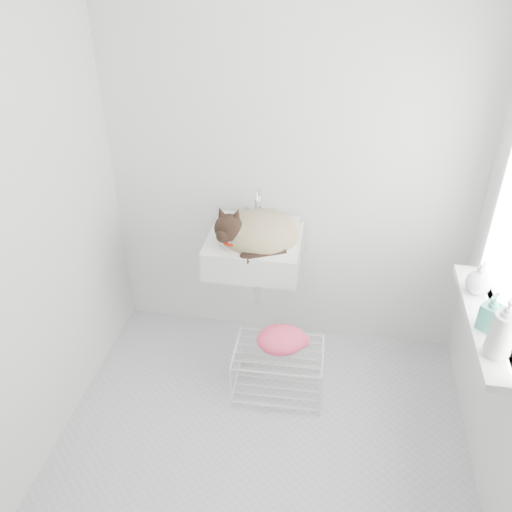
% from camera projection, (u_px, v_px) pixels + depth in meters
% --- Properties ---
extents(floor, '(2.20, 2.00, 0.02)m').
position_uv_depth(floor, '(262.00, 444.00, 2.89)').
color(floor, '#B6BBC4').
rests_on(floor, ground).
extents(back_wall, '(2.20, 0.02, 2.50)m').
position_uv_depth(back_wall, '(290.00, 157.00, 3.06)').
color(back_wall, white).
rests_on(back_wall, ground).
extents(left_wall, '(0.02, 2.00, 2.50)m').
position_uv_depth(left_wall, '(19.00, 225.00, 2.38)').
color(left_wall, white).
rests_on(left_wall, ground).
extents(windowsill, '(0.16, 0.88, 0.04)m').
position_uv_depth(windowsill, '(485.00, 321.00, 2.47)').
color(windowsill, white).
rests_on(windowsill, right_wall).
extents(sink, '(0.54, 0.47, 0.22)m').
position_uv_depth(sink, '(254.00, 238.00, 3.08)').
color(sink, white).
rests_on(sink, back_wall).
extents(faucet, '(0.20, 0.14, 0.20)m').
position_uv_depth(faucet, '(260.00, 202.00, 3.16)').
color(faucet, silver).
rests_on(faucet, sink).
extents(cat, '(0.51, 0.45, 0.30)m').
position_uv_depth(cat, '(256.00, 233.00, 3.04)').
color(cat, tan).
rests_on(cat, sink).
extents(wire_rack, '(0.51, 0.37, 0.30)m').
position_uv_depth(wire_rack, '(278.00, 370.00, 3.16)').
color(wire_rack, silver).
rests_on(wire_rack, floor).
extents(towel, '(0.34, 0.28, 0.12)m').
position_uv_depth(towel, '(281.00, 344.00, 3.08)').
color(towel, orange).
rests_on(towel, wire_rack).
extents(bottle_a, '(0.13, 0.13, 0.25)m').
position_uv_depth(bottle_a, '(495.00, 355.00, 2.25)').
color(bottle_a, silver).
rests_on(bottle_a, windowsill).
extents(bottle_b, '(0.12, 0.12, 0.19)m').
position_uv_depth(bottle_b, '(487.00, 328.00, 2.40)').
color(bottle_b, '#337D6E').
rests_on(bottle_b, windowsill).
extents(bottle_c, '(0.17, 0.17, 0.16)m').
position_uv_depth(bottle_c, '(476.00, 292.00, 2.63)').
color(bottle_c, silver).
rests_on(bottle_c, windowsill).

